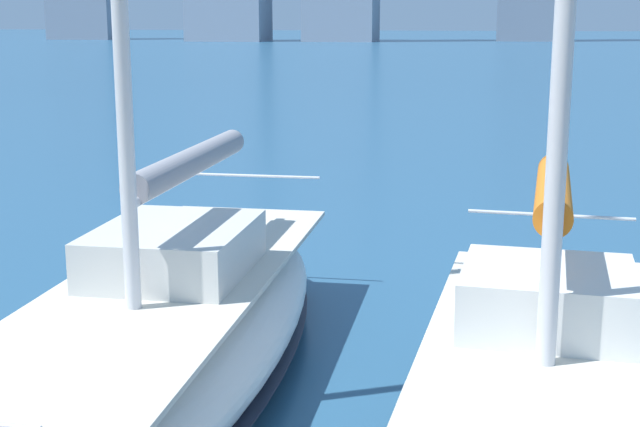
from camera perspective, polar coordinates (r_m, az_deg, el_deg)
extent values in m
ellipsoid|color=silver|center=(8.27, 13.98, -12.41)|extent=(2.75, 6.68, 1.24)
cube|color=beige|center=(8.02, 14.22, -8.19)|extent=(2.27, 5.87, 0.06)
cube|color=silver|center=(8.30, 14.36, -5.27)|extent=(1.57, 1.50, 0.55)
cylinder|color=silver|center=(8.59, 14.66, 0.65)|extent=(0.21, 2.77, 0.12)
cylinder|color=orange|center=(8.56, 14.70, 1.44)|extent=(0.40, 2.56, 0.32)
cylinder|color=silver|center=(10.73, 14.52, -0.09)|extent=(1.90, 0.10, 0.04)
ellipsoid|color=white|center=(9.95, -10.17, -8.17)|extent=(3.11, 9.45, 1.15)
ellipsoid|color=black|center=(10.07, -10.10, -9.85)|extent=(3.13, 9.50, 0.10)
cube|color=beige|center=(9.76, -10.31, -4.84)|extent=(2.58, 8.31, 0.06)
cube|color=silver|center=(10.18, -9.29, -2.29)|extent=(1.71, 2.12, 0.55)
cylinder|color=silver|center=(10.67, -8.20, 2.68)|extent=(0.29, 3.92, 0.12)
cylinder|color=gray|center=(10.65, -8.22, 3.31)|extent=(0.48, 3.62, 0.32)
cylinder|color=silver|center=(13.55, -4.26, 2.42)|extent=(2.03, 0.13, 0.04)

